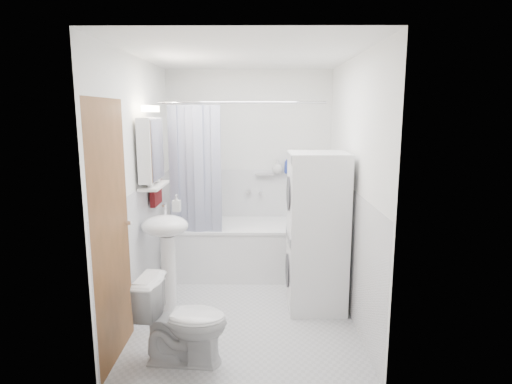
{
  "coord_description": "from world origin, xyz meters",
  "views": [
    {
      "loc": [
        0.13,
        -3.96,
        1.89
      ],
      "look_at": [
        0.09,
        0.15,
        1.13
      ],
      "focal_mm": 30.0,
      "sensor_mm": 36.0,
      "label": 1
    }
  ],
  "objects_px": {
    "bathtub": "(244,246)",
    "toilet": "(184,321)",
    "sink": "(166,241)",
    "washer_dryer": "(316,232)"
  },
  "relations": [
    {
      "from": "bathtub",
      "to": "toilet",
      "type": "distance_m",
      "value": 1.9
    },
    {
      "from": "bathtub",
      "to": "sink",
      "type": "height_order",
      "value": "sink"
    },
    {
      "from": "washer_dryer",
      "to": "toilet",
      "type": "height_order",
      "value": "washer_dryer"
    },
    {
      "from": "bathtub",
      "to": "sink",
      "type": "relative_size",
      "value": 1.52
    },
    {
      "from": "washer_dryer",
      "to": "sink",
      "type": "bearing_deg",
      "value": -176.88
    },
    {
      "from": "sink",
      "to": "bathtub",
      "type": "bearing_deg",
      "value": 55.33
    },
    {
      "from": "washer_dryer",
      "to": "toilet",
      "type": "distance_m",
      "value": 1.54
    },
    {
      "from": "sink",
      "to": "toilet",
      "type": "xyz_separation_m",
      "value": [
        0.3,
        -0.86,
        -0.37
      ]
    },
    {
      "from": "sink",
      "to": "toilet",
      "type": "distance_m",
      "value": 0.98
    },
    {
      "from": "sink",
      "to": "washer_dryer",
      "type": "distance_m",
      "value": 1.44
    }
  ]
}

